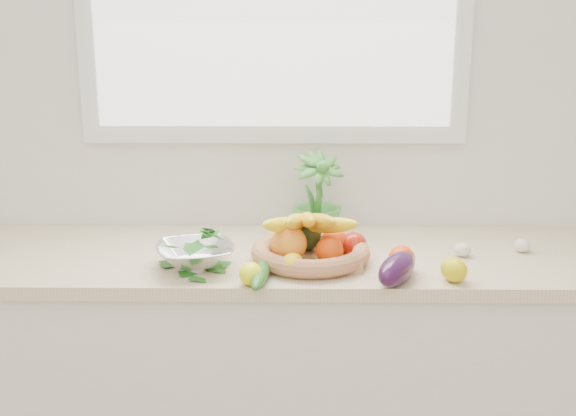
{
  "coord_description": "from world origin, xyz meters",
  "views": [
    {
      "loc": [
        0.08,
        -0.2,
        1.63
      ],
      "look_at": [
        0.05,
        1.93,
        1.05
      ],
      "focal_mm": 45.0,
      "sensor_mm": 36.0,
      "label": 1
    }
  ],
  "objects_px": {
    "potted_herb": "(317,199)",
    "colander_with_spinach": "(195,249)",
    "eggplant": "(397,269)",
    "fruit_basket": "(309,245)",
    "cucumber": "(261,273)",
    "apple": "(354,245)"
  },
  "relations": [
    {
      "from": "potted_herb",
      "to": "colander_with_spinach",
      "type": "height_order",
      "value": "potted_herb"
    },
    {
      "from": "eggplant",
      "to": "fruit_basket",
      "type": "relative_size",
      "value": 0.54
    },
    {
      "from": "eggplant",
      "to": "potted_herb",
      "type": "bearing_deg",
      "value": 117.13
    },
    {
      "from": "eggplant",
      "to": "potted_herb",
      "type": "height_order",
      "value": "potted_herb"
    },
    {
      "from": "cucumber",
      "to": "fruit_basket",
      "type": "height_order",
      "value": "fruit_basket"
    },
    {
      "from": "fruit_basket",
      "to": "cucumber",
      "type": "bearing_deg",
      "value": -130.03
    },
    {
      "from": "eggplant",
      "to": "fruit_basket",
      "type": "xyz_separation_m",
      "value": [
        -0.24,
        0.17,
        0.01
      ]
    },
    {
      "from": "eggplant",
      "to": "apple",
      "type": "bearing_deg",
      "value": 116.29
    },
    {
      "from": "eggplant",
      "to": "potted_herb",
      "type": "relative_size",
      "value": 0.68
    },
    {
      "from": "apple",
      "to": "fruit_basket",
      "type": "xyz_separation_m",
      "value": [
        -0.14,
        -0.04,
        0.01
      ]
    },
    {
      "from": "apple",
      "to": "eggplant",
      "type": "distance_m",
      "value": 0.24
    },
    {
      "from": "eggplant",
      "to": "potted_herb",
      "type": "distance_m",
      "value": 0.47
    },
    {
      "from": "potted_herb",
      "to": "colander_with_spinach",
      "type": "bearing_deg",
      "value": -140.09
    },
    {
      "from": "cucumber",
      "to": "colander_with_spinach",
      "type": "distance_m",
      "value": 0.22
    },
    {
      "from": "colander_with_spinach",
      "to": "cucumber",
      "type": "bearing_deg",
      "value": -26.8
    },
    {
      "from": "cucumber",
      "to": "potted_herb",
      "type": "height_order",
      "value": "potted_herb"
    },
    {
      "from": "eggplant",
      "to": "colander_with_spinach",
      "type": "height_order",
      "value": "colander_with_spinach"
    },
    {
      "from": "cucumber",
      "to": "colander_with_spinach",
      "type": "bearing_deg",
      "value": 153.2
    },
    {
      "from": "cucumber",
      "to": "fruit_basket",
      "type": "distance_m",
      "value": 0.22
    },
    {
      "from": "fruit_basket",
      "to": "colander_with_spinach",
      "type": "height_order",
      "value": "fruit_basket"
    },
    {
      "from": "eggplant",
      "to": "cucumber",
      "type": "relative_size",
      "value": 0.85
    },
    {
      "from": "eggplant",
      "to": "colander_with_spinach",
      "type": "relative_size",
      "value": 0.77
    }
  ]
}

